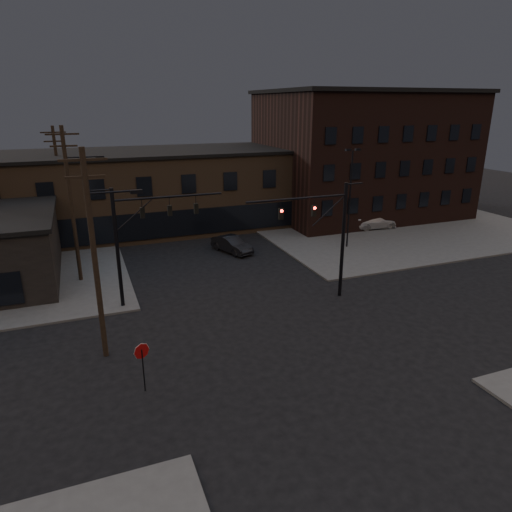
{
  "coord_description": "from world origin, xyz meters",
  "views": [
    {
      "loc": [
        -9.78,
        -21.07,
        12.88
      ],
      "look_at": [
        0.38,
        5.09,
        3.5
      ],
      "focal_mm": 32.0,
      "sensor_mm": 36.0,
      "label": 1
    }
  ],
  "objects": [
    {
      "name": "traffic_signal_near",
      "position": [
        5.36,
        4.5,
        4.93
      ],
      "size": [
        7.12,
        0.24,
        8.0
      ],
      "color": "black",
      "rests_on": "ground"
    },
    {
      "name": "utility_pole_near",
      "position": [
        -9.43,
        2.0,
        5.87
      ],
      "size": [
        3.7,
        0.28,
        11.0
      ],
      "color": "black",
      "rests_on": "ground"
    },
    {
      "name": "building_right",
      "position": [
        22.0,
        26.0,
        7.0
      ],
      "size": [
        22.0,
        16.0,
        14.0
      ],
      "primitive_type": "cube",
      "color": "black",
      "rests_on": "ground"
    },
    {
      "name": "utility_pole_far",
      "position": [
        -11.5,
        26.0,
        5.78
      ],
      "size": [
        2.2,
        0.28,
        11.0
      ],
      "color": "black",
      "rests_on": "ground"
    },
    {
      "name": "building_row",
      "position": [
        0.0,
        28.0,
        4.0
      ],
      "size": [
        40.0,
        12.0,
        8.0
      ],
      "primitive_type": "cube",
      "color": "brown",
      "rests_on": "ground"
    },
    {
      "name": "ground",
      "position": [
        0.0,
        0.0,
        0.0
      ],
      "size": [
        140.0,
        140.0,
        0.0
      ],
      "primitive_type": "plane",
      "color": "black",
      "rests_on": "ground"
    },
    {
      "name": "utility_pole_mid",
      "position": [
        -10.44,
        14.0,
        6.13
      ],
      "size": [
        3.7,
        0.28,
        11.5
      ],
      "color": "black",
      "rests_on": "ground"
    },
    {
      "name": "lot_light_b",
      "position": [
        19.0,
        19.0,
        5.51
      ],
      "size": [
        1.5,
        0.28,
        9.14
      ],
      "color": "black",
      "rests_on": "ground"
    },
    {
      "name": "stop_sign",
      "position": [
        -8.0,
        -1.99,
        1.84
      ],
      "size": [
        0.72,
        0.33,
        2.48
      ],
      "color": "black",
      "rests_on": "ground"
    },
    {
      "name": "car_crossing",
      "position": [
        2.53,
        16.69,
        0.73
      ],
      "size": [
        3.03,
        4.71,
        1.46
      ],
      "primitive_type": "imported",
      "rotation": [
        0.0,
        0.0,
        0.36
      ],
      "color": "black",
      "rests_on": "ground"
    },
    {
      "name": "parked_car_lot_a",
      "position": [
        17.41,
        21.2,
        0.82
      ],
      "size": [
        3.97,
        1.69,
        1.34
      ],
      "primitive_type": "imported",
      "rotation": [
        0.0,
        0.0,
        1.6
      ],
      "color": "black",
      "rests_on": "sidewalk_ne"
    },
    {
      "name": "traffic_signal_far",
      "position": [
        -6.72,
        8.0,
        5.01
      ],
      "size": [
        7.12,
        0.24,
        8.0
      ],
      "color": "black",
      "rests_on": "ground"
    },
    {
      "name": "lot_light_a",
      "position": [
        13.0,
        14.0,
        5.51
      ],
      "size": [
        1.5,
        0.28,
        9.14
      ],
      "color": "black",
      "rests_on": "ground"
    },
    {
      "name": "parked_car_lot_b",
      "position": [
        19.29,
        18.65,
        0.86
      ],
      "size": [
        5.03,
        2.33,
        1.42
      ],
      "primitive_type": "imported",
      "rotation": [
        0.0,
        0.0,
        1.5
      ],
      "color": "#B1B2B4",
      "rests_on": "sidewalk_ne"
    },
    {
      "name": "sidewalk_ne",
      "position": [
        22.0,
        22.0,
        0.07
      ],
      "size": [
        30.0,
        30.0,
        0.15
      ],
      "primitive_type": "cube",
      "color": "#474744",
      "rests_on": "ground"
    }
  ]
}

